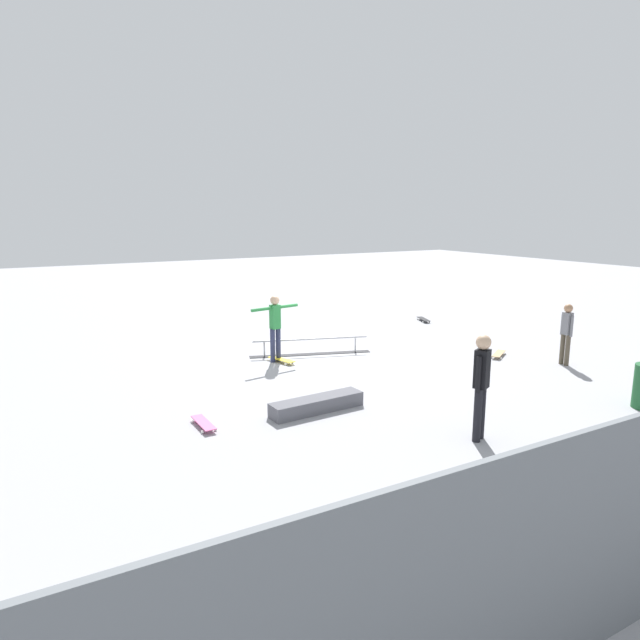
# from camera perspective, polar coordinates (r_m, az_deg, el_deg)

# --- Properties ---
(ground_plane) EXTENTS (60.00, 60.00, 0.00)m
(ground_plane) POSITION_cam_1_polar(r_m,az_deg,el_deg) (13.98, 1.18, -3.98)
(ground_plane) COLOR #9E9EA3
(grind_rail) EXTENTS (3.10, 1.19, 0.43)m
(grind_rail) POSITION_cam_1_polar(r_m,az_deg,el_deg) (14.29, -0.98, -2.85)
(grind_rail) COLOR black
(grind_rail) RESTS_ON ground_plane
(skate_ledge) EXTENTS (1.87, 0.51, 0.27)m
(skate_ledge) POSITION_cam_1_polar(r_m,az_deg,el_deg) (10.32, -0.32, -8.75)
(skate_ledge) COLOR #595960
(skate_ledge) RESTS_ON ground_plane
(skater_main) EXTENTS (1.33, 0.29, 1.65)m
(skater_main) POSITION_cam_1_polar(r_m,az_deg,el_deg) (13.49, -4.68, -0.37)
(skater_main) COLOR #2D3351
(skater_main) RESTS_ON ground_plane
(skateboard_main) EXTENTS (0.43, 0.82, 0.09)m
(skateboard_main) POSITION_cam_1_polar(r_m,az_deg,el_deg) (13.59, -4.02, -4.12)
(skateboard_main) COLOR yellow
(skateboard_main) RESTS_ON ground_plane
(bystander_grey_shirt) EXTENTS (0.20, 0.34, 1.50)m
(bystander_grey_shirt) POSITION_cam_1_polar(r_m,az_deg,el_deg) (14.46, 24.23, -1.02)
(bystander_grey_shirt) COLOR brown
(bystander_grey_shirt) RESTS_ON ground_plane
(bystander_black_shirt) EXTENTS (0.39, 0.28, 1.75)m
(bystander_black_shirt) POSITION_cam_1_polar(r_m,az_deg,el_deg) (9.19, 16.40, -6.13)
(bystander_black_shirt) COLOR black
(bystander_black_shirt) RESTS_ON ground_plane
(loose_skateboard_pink) EXTENTS (0.27, 0.80, 0.09)m
(loose_skateboard_pink) POSITION_cam_1_polar(r_m,az_deg,el_deg) (9.84, -12.01, -10.40)
(loose_skateboard_pink) COLOR #E05993
(loose_skateboard_pink) RESTS_ON ground_plane
(loose_skateboard_black) EXTENTS (0.46, 0.82, 0.09)m
(loose_skateboard_black) POSITION_cam_1_polar(r_m,az_deg,el_deg) (18.96, 10.70, 0.09)
(loose_skateboard_black) COLOR black
(loose_skateboard_black) RESTS_ON ground_plane
(loose_skateboard_natural) EXTENTS (0.79, 0.59, 0.09)m
(loose_skateboard_natural) POSITION_cam_1_polar(r_m,az_deg,el_deg) (14.84, 18.06, -3.34)
(loose_skateboard_natural) COLOR tan
(loose_skateboard_natural) RESTS_ON ground_plane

